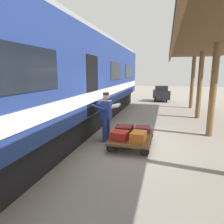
{
  "coord_description": "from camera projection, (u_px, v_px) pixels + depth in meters",
  "views": [
    {
      "loc": [
        -0.7,
        6.55,
        2.39
      ],
      "look_at": [
        0.91,
        0.48,
        1.15
      ],
      "focal_mm": 32.42,
      "sensor_mm": 36.0,
      "label": 1
    }
  ],
  "objects": [
    {
      "name": "ground_plane",
      "position": [
        142.0,
        144.0,
        6.85
      ],
      "size": [
        60.0,
        60.0,
        0.0
      ],
      "primitive_type": "plane",
      "color": "gray"
    },
    {
      "name": "suitcase_red_plastic",
      "position": [
        120.0,
        136.0,
        6.23
      ],
      "size": [
        0.56,
        0.54,
        0.27
      ],
      "primitive_type": "cube",
      "rotation": [
        0.0,
        0.0,
        -0.14
      ],
      "color": "#AD231E",
      "rests_on": "luggage_cart"
    },
    {
      "name": "suitcase_burgundy_valise",
      "position": [
        142.0,
        129.0,
        7.12
      ],
      "size": [
        0.58,
        0.61,
        0.17
      ],
      "primitive_type": "cube",
      "rotation": [
        0.0,
        0.0,
        0.14
      ],
      "color": "maroon",
      "rests_on": "luggage_cart"
    },
    {
      "name": "suitcase_maroon_trunk",
      "position": [
        123.0,
        130.0,
        6.74
      ],
      "size": [
        0.54,
        0.5,
        0.3
      ],
      "primitive_type": "cube",
      "rotation": [
        0.0,
        0.0,
        0.08
      ],
      "color": "maroon",
      "rests_on": "luggage_cart"
    },
    {
      "name": "suitcase_olive_duffel",
      "position": [
        126.0,
        128.0,
        7.26
      ],
      "size": [
        0.46,
        0.55,
        0.2
      ],
      "primitive_type": "cube",
      "rotation": [
        0.0,
        0.0,
        -0.11
      ],
      "color": "brown",
      "rests_on": "luggage_cart"
    },
    {
      "name": "porter_in_overalls",
      "position": [
        106.0,
        116.0,
        6.94
      ],
      "size": [
        0.72,
        0.53,
        1.7
      ],
      "color": "navy",
      "rests_on": "ground_plane"
    },
    {
      "name": "baggage_tug",
      "position": [
        161.0,
        94.0,
        16.75
      ],
      "size": [
        1.46,
        1.91,
        1.3
      ],
      "color": "black",
      "rests_on": "ground_plane"
    },
    {
      "name": "suitcase_orange_carryall",
      "position": [
        138.0,
        137.0,
        6.08
      ],
      "size": [
        0.48,
        0.59,
        0.29
      ],
      "primitive_type": "cube",
      "rotation": [
        0.0,
        0.0,
        -0.1
      ],
      "color": "#CC6B23",
      "rests_on": "luggage_cart"
    },
    {
      "name": "suitcase_black_hardshell",
      "position": [
        141.0,
        133.0,
        6.6
      ],
      "size": [
        0.44,
        0.61,
        0.19
      ],
      "primitive_type": "cube",
      "rotation": [
        0.0,
        0.0,
        0.08
      ],
      "color": "black",
      "rests_on": "luggage_cart"
    },
    {
      "name": "train_car",
      "position": [
        53.0,
        82.0,
        7.27
      ],
      "size": [
        3.03,
        19.51,
        4.0
      ],
      "color": "navy",
      "rests_on": "ground_plane"
    },
    {
      "name": "porter_by_door",
      "position": [
        107.0,
        114.0,
        7.13
      ],
      "size": [
        0.69,
        0.46,
        1.7
      ],
      "color": "#332D28",
      "rests_on": "ground_plane"
    },
    {
      "name": "luggage_cart",
      "position": [
        132.0,
        137.0,
        6.7
      ],
      "size": [
        1.29,
        1.97,
        0.34
      ],
      "color": "brown",
      "rests_on": "ground_plane"
    }
  ]
}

